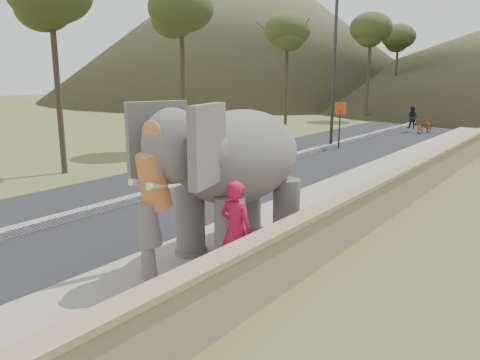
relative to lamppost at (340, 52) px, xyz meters
name	(u,v)px	position (x,y,z in m)	size (l,w,h in m)	color
ground	(131,307)	(4.69, -17.78, -4.87)	(160.00, 160.00, 0.00)	olive
road	(243,172)	(-0.31, -7.78, -4.86)	(7.00, 120.00, 0.03)	black
median	(243,170)	(-0.31, -7.78, -4.76)	(0.35, 120.00, 0.22)	black
walkway	(364,188)	(4.69, -7.78, -4.80)	(3.00, 120.00, 0.15)	#9E9687
parapet	(415,181)	(6.34, -7.78, -4.32)	(0.30, 120.00, 1.10)	tan
lamppost	(340,52)	(0.00, 0.00, 0.00)	(1.76, 0.36, 8.00)	#313137
signboard	(340,117)	(0.19, -0.12, -3.23)	(0.60, 0.08, 2.40)	#2D2D33
hill_left	(244,25)	(-33.31, 37.22, 6.13)	(60.00, 60.00, 22.00)	brown
elephant_and_man	(240,177)	(4.71, -14.74, -3.18)	(2.46, 4.39, 3.11)	slate
motorcyclist	(420,123)	(1.60, 9.25, -4.20)	(1.77, 1.92, 1.76)	maroon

